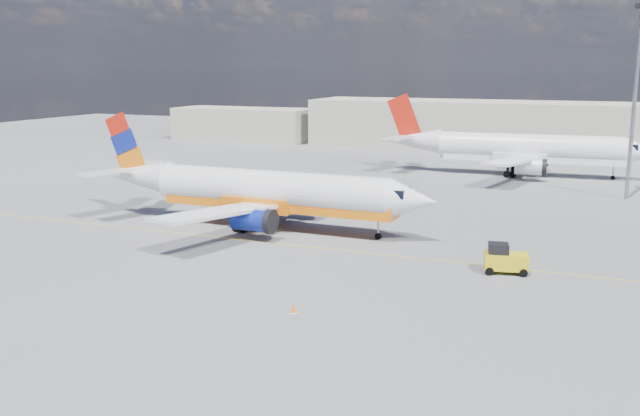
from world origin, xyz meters
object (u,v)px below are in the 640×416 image
at_px(second_jet, 520,149).
at_px(main_jet, 262,191).
at_px(gse_tug, 505,259).
at_px(traffic_cone, 293,309).

bearing_deg(second_jet, main_jet, -116.62).
xyz_separation_m(main_jet, gse_tug, (21.68, -5.92, -2.29)).
distance_m(second_jet, gse_tug, 45.75).
bearing_deg(main_jet, second_jet, 67.71).
relative_size(main_jet, traffic_cone, 60.21).
bearing_deg(traffic_cone, gse_tug, 52.29).
height_order(main_jet, traffic_cone, main_jet).
distance_m(main_jet, traffic_cone, 22.38).
distance_m(second_jet, traffic_cone, 58.64).
xyz_separation_m(second_jet, traffic_cone, (-5.09, -58.33, -3.17)).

